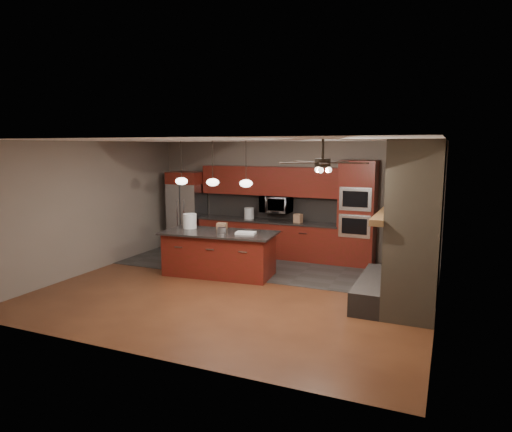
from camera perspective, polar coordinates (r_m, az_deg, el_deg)
The scene contains 22 objects.
ground at distance 8.78m, azimuth -2.22°, elevation -9.15°, with size 7.00×7.00×0.00m, color brown.
ceiling at distance 8.36m, azimuth -2.34°, elevation 9.44°, with size 7.00×6.00×0.02m, color white.
back_wall at distance 11.22m, azimuth 4.32°, elevation 2.08°, with size 7.00×0.02×2.80m, color slate.
right_wall at distance 7.66m, azimuth 22.12°, elevation -1.67°, with size 0.02×6.00×2.80m, color slate.
left_wall at distance 10.44m, azimuth -19.91°, elevation 1.08°, with size 0.02×6.00×2.80m, color slate.
slate_tile_patch at distance 10.37m, azimuth 2.07°, elevation -6.31°, with size 7.00×2.40×0.01m, color #33312E.
fireplace_column at distance 8.09m, azimuth 18.87°, elevation -1.71°, with size 1.30×2.10×2.80m.
back_cabinetry at distance 11.21m, azimuth 1.57°, elevation -0.51°, with size 3.59×0.64×2.20m.
oven_tower at distance 10.52m, azimuth 12.55°, elevation 0.31°, with size 0.80×0.63×2.38m.
microwave at distance 11.09m, azimuth 2.55°, elevation 1.50°, with size 0.73×0.41×0.50m, color silver.
refrigerator at distance 12.08m, azimuth -8.56°, elevation 0.65°, with size 0.87×0.75×2.03m.
kitchen_island at distance 9.65m, azimuth -4.62°, elevation -4.66°, with size 2.47×1.29×0.92m.
white_bucket at distance 10.03m, azimuth -8.28°, elevation -0.63°, with size 0.30×0.30×0.32m, color white.
paint_can at distance 9.40m, azimuth -4.30°, elevation -1.80°, with size 0.18×0.18×0.12m, color #A8A9AD.
paint_tray at distance 9.32m, azimuth -1.29°, elevation -2.13°, with size 0.39×0.28×0.04m, color white.
cardboard_box at distance 9.89m, azimuth -4.28°, elevation -1.24°, with size 0.20×0.15×0.13m, color #926A4B.
counter_bucket at distance 11.34m, azimuth -0.87°, elevation 0.34°, with size 0.24×0.24×0.28m, color silver.
counter_box at distance 10.84m, azimuth 5.28°, elevation -0.28°, with size 0.18×0.14×0.20m, color #A07352.
pendant_left at distance 9.80m, azimuth -9.29°, elevation 4.35°, with size 0.26×0.26×0.92m.
pendant_center at distance 9.42m, azimuth -5.43°, elevation 4.25°, with size 0.26×0.26×0.92m.
pendant_right at distance 9.08m, azimuth -1.26°, elevation 4.12°, with size 0.26×0.26×0.92m.
ceiling_fan at distance 6.98m, azimuth 8.32°, elevation 6.68°, with size 1.27×1.33×0.41m.
Camera 1 is at (3.59, -7.54, 2.70)m, focal length 32.00 mm.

